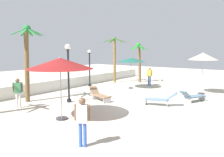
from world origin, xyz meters
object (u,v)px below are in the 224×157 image
Objects in this scene: guest_0 at (149,75)px; guest_2 at (82,117)px; palm_tree_3 at (27,54)px; palm_tree_1 at (139,58)px; patio_umbrella_1 at (60,64)px; lounge_chair_1 at (193,96)px; patio_umbrella_2 at (203,57)px; lamp_post_0 at (90,66)px; palm_tree_2 at (115,53)px; lounge_chair_0 at (161,99)px; guest_1 at (18,90)px; patio_umbrella_0 at (131,60)px; lamp_post_1 at (68,67)px; lounge_chair_2 at (100,95)px.

guest_2 is at bearing -162.65° from guest_0.
palm_tree_1 is at bearing -8.19° from palm_tree_3.
patio_umbrella_1 reaches higher than guest_2.
palm_tree_1 is 9.24m from lounge_chair_1.
lamp_post_0 is at bearing 103.50° from patio_umbrella_2.
palm_tree_2 reaches higher than lounge_chair_1.
lounge_chair_0 is at bearing -128.31° from palm_tree_2.
patio_umbrella_2 is 0.78× the size of palm_tree_1.
guest_1 is at bearing 129.72° from lounge_chair_0.
guest_0 is at bearing -12.03° from patio_umbrella_0.
palm_tree_3 is at bearing 118.43° from lounge_chair_0.
palm_tree_2 is at bearing 51.69° from lounge_chair_0.
guest_2 is at bearing -139.26° from lamp_post_0.
guest_0 is at bearing -48.91° from lamp_post_0.
patio_umbrella_2 is (10.44, -3.83, 0.13)m from patio_umbrella_1.
lamp_post_1 reaches higher than patio_umbrella_2.
patio_umbrella_0 is 1.41× the size of lounge_chair_1.
patio_umbrella_0 is 1.58× the size of guest_1.
palm_tree_2 reaches higher than lounge_chair_0.
lamp_post_1 is 9.37m from guest_0.
lounge_chair_2 is 7.10m from guest_2.
palm_tree_3 is at bearing 124.86° from lounge_chair_1.
lounge_chair_1 is 10.74m from guest_1.
palm_tree_1 is at bearing 18.52° from patio_umbrella_0.
lamp_post_1 is (1.37, -2.31, -0.82)m from palm_tree_3.
lamp_post_0 is at bearing 12.54° from guest_1.
lounge_chair_1 is at bearing -6.94° from guest_2.
patio_umbrella_1 is 1.80× the size of guest_2.
guest_0 is (11.90, 1.27, -1.67)m from patio_umbrella_1.
lounge_chair_1 is 0.98× the size of lounge_chair_2.
palm_tree_1 is 9.24m from lounge_chair_2.
patio_umbrella_1 reaches higher than lounge_chair_2.
palm_tree_3 is 2.55× the size of lounge_chair_1.
lounge_chair_0 is at bearing 1.59° from guest_2.
patio_umbrella_1 is at bearing -166.99° from palm_tree_1.
guest_2 reaches higher than lounge_chair_2.
patio_umbrella_2 is 1.84× the size of guest_1.
patio_umbrella_2 is at bearing -79.44° from patio_umbrella_0.
patio_umbrella_1 is 11.12m from patio_umbrella_2.
patio_umbrella_0 is 0.87× the size of patio_umbrella_1.
patio_umbrella_0 is 0.73× the size of lamp_post_1.
lamp_post_0 reaches higher than guest_0.
patio_umbrella_0 is 1.57× the size of guest_2.
patio_umbrella_1 is at bearing -173.92° from guest_0.
patio_umbrella_2 is 13.01m from guest_1.
lamp_post_1 reaches higher than guest_0.
lamp_post_0 is (-2.24, 9.34, -0.99)m from patio_umbrella_2.
palm_tree_3 reaches higher than guest_1.
lounge_chair_2 is at bearing -151.40° from palm_tree_2.
guest_1 is at bearing 144.31° from patio_umbrella_2.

